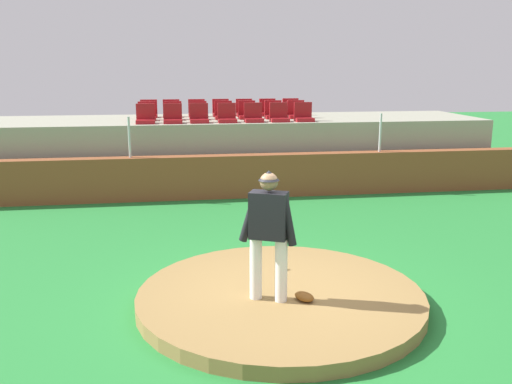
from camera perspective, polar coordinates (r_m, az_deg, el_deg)
ground_plane at (r=7.92m, az=2.50°, el=-11.41°), size 60.00×60.00×0.00m
pitchers_mound at (r=7.88m, az=2.50°, el=-10.78°), size 3.98×3.98×0.19m
pitcher at (r=7.24m, az=1.30°, el=-3.52°), size 0.76×0.43×1.76m
baseball at (r=8.61m, az=2.92°, el=-7.73°), size 0.07×0.07×0.07m
fielding_glove at (r=7.56m, az=4.97°, el=-10.64°), size 0.33×0.36×0.11m
brick_barrier at (r=13.94m, az=-2.58°, el=1.63°), size 16.75×0.40×1.07m
fence_post_left at (r=13.75m, az=-12.86°, el=5.50°), size 0.06×0.06×0.98m
fence_post_right at (r=14.68m, az=12.63°, el=5.96°), size 0.06×0.06×0.98m
bleacher_platform at (r=16.00m, az=-3.41°, el=4.37°), size 14.59×3.27×1.79m
stadium_chair_0 at (r=14.75m, az=-11.26°, el=7.53°), size 0.48×0.44×0.50m
stadium_chair_1 at (r=14.70m, az=-8.53°, el=7.62°), size 0.48×0.44×0.50m
stadium_chair_2 at (r=14.73m, az=-5.85°, el=7.70°), size 0.48×0.44×0.50m
stadium_chair_3 at (r=14.76m, az=-3.00°, el=7.76°), size 0.48×0.44×0.50m
stadium_chair_4 at (r=14.85m, az=-0.26°, el=7.80°), size 0.48×0.44×0.50m
stadium_chair_5 at (r=14.97m, az=2.38°, el=7.83°), size 0.48×0.44×0.50m
stadium_chair_6 at (r=15.10m, az=4.91°, el=7.84°), size 0.48×0.44×0.50m
stadium_chair_7 at (r=15.60m, az=-11.12°, el=7.81°), size 0.48×0.44×0.50m
stadium_chair_8 at (r=15.60m, az=-8.51°, el=7.91°), size 0.48×0.44×0.50m
stadium_chair_9 at (r=15.60m, az=-5.95°, el=7.98°), size 0.48×0.44×0.50m
stadium_chair_10 at (r=15.66m, az=-3.34°, el=8.05°), size 0.48×0.44×0.50m
stadium_chair_11 at (r=15.73m, az=-0.92°, el=8.09°), size 0.48×0.44×0.50m
stadium_chair_12 at (r=15.83m, az=1.81°, el=8.12°), size 0.48×0.44×0.50m
stadium_chair_13 at (r=15.96m, az=4.16°, el=8.13°), size 0.48×0.44×0.50m
stadium_chair_14 at (r=16.48m, az=-10.93°, el=8.08°), size 0.48×0.44×0.50m
stadium_chair_15 at (r=16.45m, az=-8.67°, el=8.16°), size 0.48×0.44×0.50m
stadium_chair_16 at (r=16.46m, az=-6.09°, el=8.23°), size 0.48×0.44×0.50m
stadium_chair_17 at (r=16.54m, az=-3.62°, el=8.30°), size 0.48×0.44×0.50m
stadium_chair_18 at (r=16.56m, az=-1.20°, el=8.33°), size 0.48×0.44×0.50m
stadium_chair_19 at (r=16.66m, az=1.22°, el=8.36°), size 0.48×0.44×0.50m
stadium_chair_20 at (r=16.83m, az=3.61°, el=8.38°), size 0.48×0.44×0.50m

